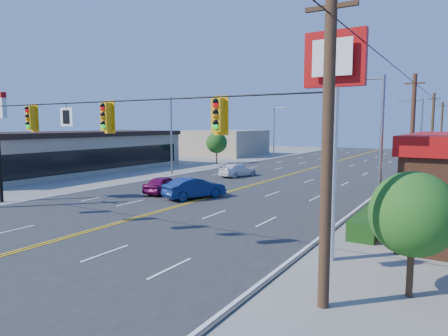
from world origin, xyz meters
The scene contains 20 objects.
ground centered at (0.00, 0.00, 0.00)m, with size 160.00×160.00×0.00m, color gray.
road centered at (0.00, 20.00, 0.03)m, with size 20.00×120.00×0.06m, color #2D2D30.
signal_span centered at (-0.12, 0.00, 4.89)m, with size 24.32×0.34×9.00m.
kfc_pylon centered at (11.00, 4.00, 6.04)m, with size 2.20×0.36×8.50m.
strip_mall centered at (-22.00, 18.00, 2.25)m, with size 10.40×26.40×4.40m.
streetlight_se centered at (10.79, 14.00, 4.51)m, with size 2.55×0.25×8.00m.
streetlight_ne centered at (10.79, 38.00, 4.51)m, with size 2.55×0.25×8.00m.
streetlight_sw centered at (-10.79, 22.00, 4.51)m, with size 2.55×0.25×8.00m.
streetlight_nw centered at (-10.79, 48.00, 4.51)m, with size 2.55×0.25×8.00m.
utility_pole_near centered at (12.20, 18.00, 4.20)m, with size 0.28×0.28×8.40m, color #47301E.
utility_pole_mid centered at (12.20, 36.00, 4.20)m, with size 0.28×0.28×8.40m, color #47301E.
utility_pole_far centered at (12.20, 54.00, 4.20)m, with size 0.28×0.28×8.40m, color #47301E.
tree_kfc_rear centered at (13.50, 22.00, 2.93)m, with size 2.94×2.94×4.41m.
tree_kfc_front centered at (14.00, 2.00, 2.51)m, with size 2.52×2.52×3.78m.
tree_west centered at (-13.00, 34.00, 2.79)m, with size 2.80×2.80×4.20m.
bld_west_far centered at (-20.00, 48.00, 2.10)m, with size 11.00×12.00×4.20m, color tan.
car_magenta centered at (-3.83, 12.07, 0.65)m, with size 1.54×3.84×1.31m, color #730C48.
car_blue centered at (-0.70, 11.61, 0.72)m, with size 1.53×4.40×1.45m, color navy.
car_white centered at (-3.89, 23.47, 0.63)m, with size 1.77×4.36×1.26m, color white.
car_silver centered at (-6.38, 26.77, 0.54)m, with size 1.79×3.89×1.08m, color #B1B1B6.
Camera 1 is at (15.20, -10.71, 5.12)m, focal length 32.00 mm.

